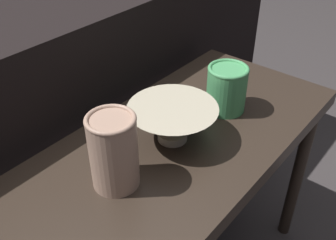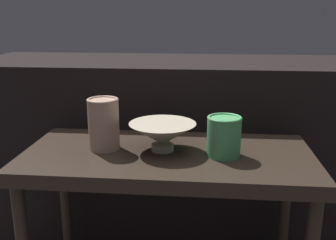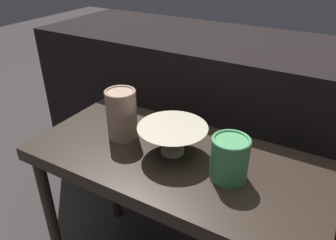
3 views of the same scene
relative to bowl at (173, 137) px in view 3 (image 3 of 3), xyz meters
name	(u,v)px [view 3 (image 3 of 3)]	position (x,y,z in m)	size (l,w,h in m)	color
table	(175,175)	(0.02, -0.01, -0.12)	(0.83, 0.40, 0.55)	#2D231C
couch_backdrop	(232,130)	(0.02, 0.48, -0.22)	(1.62, 0.50, 0.75)	black
bowl	(173,137)	(0.00, 0.00, 0.00)	(0.19, 0.19, 0.08)	#B2A88E
vase_textured_left	(122,114)	(-0.17, 0.00, 0.03)	(0.09, 0.09, 0.15)	tan
vase_colorful_right	(230,158)	(0.17, -0.02, 0.01)	(0.10, 0.10, 0.11)	#47995B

